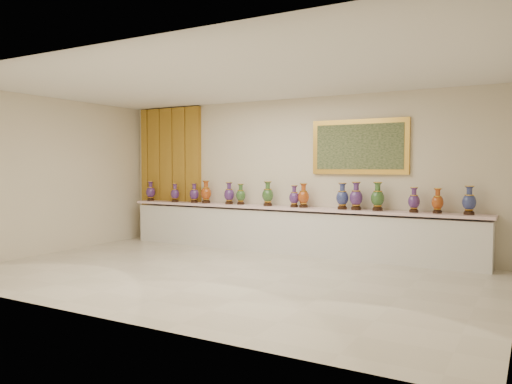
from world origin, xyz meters
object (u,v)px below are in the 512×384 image
vase_1 (175,194)px  counter (289,231)px  vase_2 (194,194)px  vase_0 (151,192)px

vase_1 → counter: bearing=1.2°
counter → vase_1: 2.81m
counter → vase_2: bearing=-178.7°
vase_2 → counter: bearing=1.3°
vase_0 → vase_1: (0.72, -0.03, -0.02)m
vase_1 → vase_2: bearing=0.8°
counter → vase_0: 3.51m
vase_2 → vase_0: bearing=179.0°
counter → vase_1: vase_1 is taller
counter → vase_0: (-3.45, -0.03, 0.66)m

